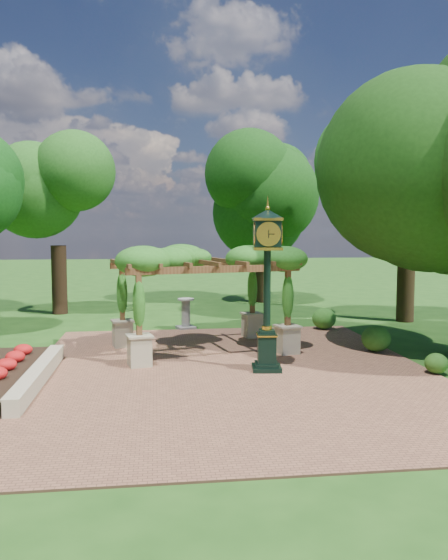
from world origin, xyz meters
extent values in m
plane|color=#1E4714|center=(0.00, 0.00, 0.00)|extent=(120.00, 120.00, 0.00)
cube|color=brown|center=(0.00, 1.00, 0.02)|extent=(10.00, 12.00, 0.04)
cube|color=#C6B793|center=(-4.60, 0.50, 0.20)|extent=(0.35, 5.00, 0.40)
cube|color=black|center=(0.89, 0.94, 0.09)|extent=(0.80, 0.80, 0.11)
cube|color=black|center=(0.89, 0.94, 0.58)|extent=(0.50, 0.50, 0.81)
cube|color=#C18C28|center=(0.89, 0.94, 0.94)|extent=(0.56, 0.56, 0.04)
cylinder|color=black|center=(0.89, 0.94, 2.11)|extent=(0.20, 0.20, 2.07)
cube|color=black|center=(0.89, 0.94, 3.47)|extent=(0.70, 0.70, 0.63)
cylinder|color=beige|center=(0.85, 0.62, 3.47)|extent=(0.54, 0.09, 0.54)
cone|color=black|center=(0.89, 0.94, 3.96)|extent=(0.90, 0.90, 0.23)
sphere|color=#C18C28|center=(0.89, 0.94, 4.10)|extent=(0.13, 0.13, 0.13)
cube|color=tan|center=(-2.31, 1.80, 0.43)|extent=(0.67, 0.67, 0.77)
cube|color=brown|center=(-2.31, 1.80, 1.65)|extent=(0.16, 0.16, 1.59)
cube|color=tan|center=(1.87, 2.76, 0.43)|extent=(0.67, 0.67, 0.77)
cube|color=brown|center=(1.87, 2.76, 1.65)|extent=(0.16, 0.16, 1.59)
cube|color=tan|center=(-2.89, 4.30, 0.43)|extent=(0.67, 0.67, 0.77)
cube|color=brown|center=(-2.89, 4.30, 1.65)|extent=(0.16, 0.16, 1.59)
cube|color=tan|center=(1.29, 5.27, 0.43)|extent=(0.67, 0.67, 0.77)
cube|color=brown|center=(1.29, 5.27, 1.65)|extent=(0.16, 0.16, 1.59)
cube|color=brown|center=(-0.22, 2.28, 2.51)|extent=(4.87, 1.24, 0.19)
cube|color=brown|center=(-0.80, 4.78, 2.51)|extent=(4.87, 1.24, 0.19)
ellipsoid|color=#26611B|center=(-0.51, 3.53, 2.74)|extent=(5.54, 4.13, 0.86)
cube|color=gray|center=(-0.80, 7.21, 0.06)|extent=(0.76, 0.76, 0.11)
cylinder|color=gray|center=(-0.80, 7.21, 0.57)|extent=(0.39, 0.39, 1.02)
cylinder|color=gray|center=(-0.80, 7.21, 1.10)|extent=(0.72, 0.72, 0.06)
ellipsoid|color=#2B5B1A|center=(4.97, 0.09, 0.29)|extent=(0.62, 0.62, 0.51)
ellipsoid|color=#225317|center=(4.50, 2.67, 0.42)|extent=(0.93, 0.93, 0.76)
ellipsoid|color=#2B651D|center=(4.12, 6.43, 0.42)|extent=(1.06, 1.06, 0.76)
cylinder|color=black|center=(-5.99, 11.71, 1.47)|extent=(0.65, 0.65, 2.95)
ellipsoid|color=#1F4E16|center=(-5.99, 11.71, 5.27)|extent=(3.70, 3.70, 4.65)
cylinder|color=#2F2012|center=(3.48, 14.55, 1.56)|extent=(0.71, 0.71, 3.12)
ellipsoid|color=#11360D|center=(3.48, 14.55, 5.58)|extent=(4.38, 4.38, 4.92)
cylinder|color=#312313|center=(7.89, 7.94, 1.85)|extent=(0.68, 0.68, 3.70)
ellipsoid|color=#205618|center=(7.89, 7.94, 6.63)|extent=(4.20, 4.20, 5.85)
camera|label=1|loc=(-1.86, -12.34, 3.52)|focal=35.00mm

